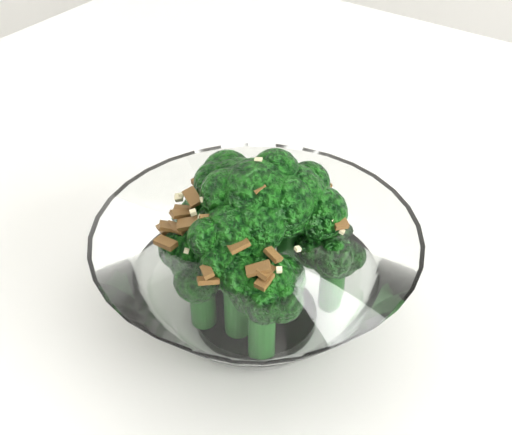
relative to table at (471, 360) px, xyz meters
The scene contains 2 objects.
table is the anchor object (origin of this frame).
broccoli_dish 0.19m from the table, 140.66° to the right, with size 0.19×0.19×0.12m.
Camera 1 is at (-0.01, -0.27, 1.08)m, focal length 50.00 mm.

